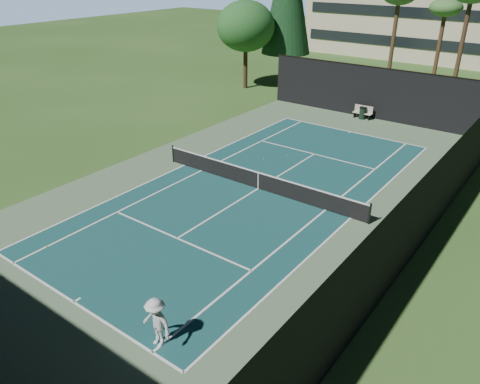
# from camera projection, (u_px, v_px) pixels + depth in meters

# --- Properties ---
(ground) EXTENTS (160.00, 160.00, 0.00)m
(ground) POSITION_uv_depth(u_px,v_px,m) (258.00, 189.00, 25.69)
(ground) COLOR #315821
(ground) RESTS_ON ground
(apron_slab) EXTENTS (18.00, 32.00, 0.01)m
(apron_slab) POSITION_uv_depth(u_px,v_px,m) (258.00, 189.00, 25.69)
(apron_slab) COLOR #587552
(apron_slab) RESTS_ON ground
(court_surface) EXTENTS (10.97, 23.77, 0.01)m
(court_surface) POSITION_uv_depth(u_px,v_px,m) (258.00, 189.00, 25.69)
(court_surface) COLOR #174949
(court_surface) RESTS_ON ground
(court_lines) EXTENTS (11.07, 23.87, 0.01)m
(court_lines) POSITION_uv_depth(u_px,v_px,m) (258.00, 189.00, 25.68)
(court_lines) COLOR white
(court_lines) RESTS_ON ground
(tennis_net) EXTENTS (12.90, 0.10, 1.10)m
(tennis_net) POSITION_uv_depth(u_px,v_px,m) (258.00, 180.00, 25.44)
(tennis_net) COLOR black
(tennis_net) RESTS_ON ground
(fence) EXTENTS (18.04, 32.05, 4.03)m
(fence) POSITION_uv_depth(u_px,v_px,m) (259.00, 155.00, 24.85)
(fence) COLOR black
(fence) RESTS_ON ground
(player) EXTENTS (1.20, 0.72, 1.82)m
(player) POSITION_uv_depth(u_px,v_px,m) (156.00, 323.00, 14.90)
(player) COLOR silver
(player) RESTS_ON ground
(tennis_ball_a) EXTENTS (0.08, 0.08, 0.08)m
(tennis_ball_a) POSITION_uv_depth(u_px,v_px,m) (46.00, 247.00, 20.44)
(tennis_ball_a) COLOR #C4E032
(tennis_ball_a) RESTS_ON ground
(tennis_ball_b) EXTENTS (0.07, 0.07, 0.07)m
(tennis_ball_b) POSITION_uv_depth(u_px,v_px,m) (262.00, 173.00, 27.56)
(tennis_ball_b) COLOR #BDD731
(tennis_ball_b) RESTS_ON ground
(tennis_ball_c) EXTENTS (0.06, 0.06, 0.06)m
(tennis_ball_c) POSITION_uv_depth(u_px,v_px,m) (287.00, 155.00, 30.02)
(tennis_ball_c) COLOR #C7D530
(tennis_ball_c) RESTS_ON ground
(tennis_ball_d) EXTENTS (0.07, 0.07, 0.07)m
(tennis_ball_d) POSITION_uv_depth(u_px,v_px,m) (263.00, 159.00, 29.51)
(tennis_ball_d) COLOR #C1E033
(tennis_ball_d) RESTS_ON ground
(park_bench) EXTENTS (1.50, 0.45, 1.02)m
(park_bench) POSITION_uv_depth(u_px,v_px,m) (363.00, 112.00, 36.94)
(park_bench) COLOR beige
(park_bench) RESTS_ON ground
(trash_bin) EXTENTS (0.56, 0.56, 0.95)m
(trash_bin) POSITION_uv_depth(u_px,v_px,m) (362.00, 113.00, 36.85)
(trash_bin) COLOR black
(trash_bin) RESTS_ON ground
(palm_a) EXTENTS (2.80, 2.80, 9.32)m
(palm_a) POSITION_uv_depth(u_px,v_px,m) (399.00, 0.00, 40.36)
(palm_a) COLOR #4A3720
(palm_a) RESTS_ON ground
(palm_b) EXTENTS (2.80, 2.80, 8.42)m
(palm_b) POSITION_uv_depth(u_px,v_px,m) (445.00, 11.00, 40.29)
(palm_b) COLOR #4F3522
(palm_b) RESTS_ON ground
(decid_tree_c) EXTENTS (5.44, 5.44, 8.09)m
(decid_tree_c) POSITION_uv_depth(u_px,v_px,m) (246.00, 26.00, 43.55)
(decid_tree_c) COLOR #432C1D
(decid_tree_c) RESTS_ON ground
(campus_building) EXTENTS (40.50, 12.50, 8.30)m
(campus_building) POSITION_uv_depth(u_px,v_px,m) (474.00, 25.00, 56.84)
(campus_building) COLOR beige
(campus_building) RESTS_ON ground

